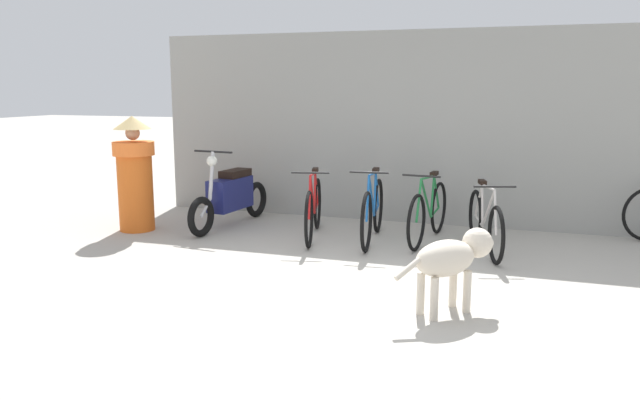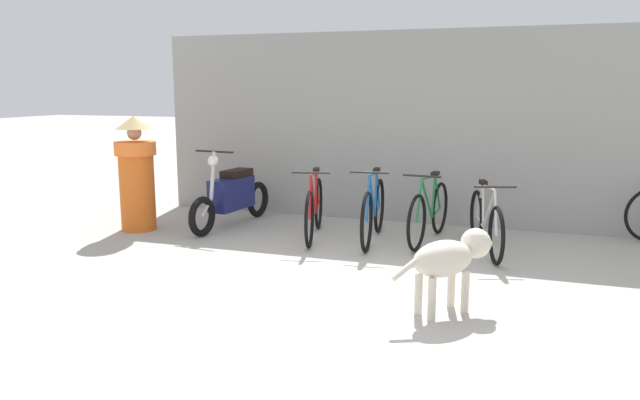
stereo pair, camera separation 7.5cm
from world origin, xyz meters
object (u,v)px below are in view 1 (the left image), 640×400
(bicycle_0, at_px, (313,209))
(bicycle_1, at_px, (373,211))
(bicycle_3, at_px, (485,222))
(person_in_robes, at_px, (135,172))
(stray_dog, at_px, (453,257))
(bicycle_2, at_px, (428,213))
(motorcycle, at_px, (230,196))

(bicycle_0, height_order, bicycle_1, bicycle_1)
(bicycle_3, bearing_deg, bicycle_0, -106.91)
(bicycle_0, xyz_separation_m, bicycle_3, (2.12, -0.01, -0.02))
(bicycle_3, distance_m, person_in_robes, 4.55)
(stray_dog, bearing_deg, bicycle_3, 36.48)
(bicycle_1, relative_size, bicycle_2, 1.03)
(bicycle_2, distance_m, motorcycle, 2.72)
(stray_dog, height_order, person_in_robes, person_in_robes)
(bicycle_3, bearing_deg, motorcycle, -111.17)
(motorcycle, relative_size, stray_dog, 2.13)
(bicycle_1, bearing_deg, person_in_robes, -88.67)
(stray_dog, bearing_deg, motorcycle, 93.70)
(bicycle_3, bearing_deg, person_in_robes, -102.33)
(bicycle_3, distance_m, stray_dog, 2.14)
(bicycle_0, distance_m, motorcycle, 1.33)
(bicycle_3, bearing_deg, stray_dog, -19.93)
(bicycle_2, distance_m, bicycle_3, 0.76)
(bicycle_3, height_order, person_in_robes, person_in_robes)
(bicycle_0, height_order, stray_dog, bicycle_0)
(bicycle_2, bearing_deg, bicycle_3, 75.32)
(bicycle_0, height_order, bicycle_3, bicycle_0)
(bicycle_1, xyz_separation_m, bicycle_2, (0.65, 0.22, -0.02))
(bicycle_3, distance_m, motorcycle, 3.44)
(bicycle_2, height_order, bicycle_3, bicycle_2)
(bicycle_2, height_order, motorcycle, motorcycle)
(bicycle_1, xyz_separation_m, bicycle_3, (1.36, -0.06, -0.03))
(person_in_robes, bearing_deg, stray_dog, 114.77)
(bicycle_0, xyz_separation_m, bicycle_1, (0.76, 0.05, 0.01))
(bicycle_0, distance_m, person_in_robes, 2.46)
(bicycle_0, distance_m, bicycle_3, 2.12)
(bicycle_1, height_order, stray_dog, bicycle_1)
(bicycle_0, height_order, bicycle_2, bicycle_0)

